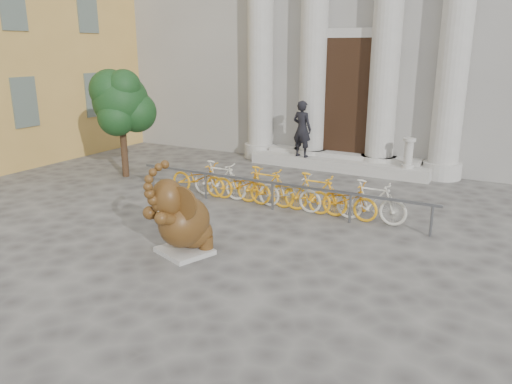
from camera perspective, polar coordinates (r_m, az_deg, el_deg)
The scene contains 7 objects.
ground at distance 9.05m, azimuth -11.31°, elevation -9.73°, with size 80.00×80.00×0.00m, color #474442.
entrance_steps at distance 16.87m, azimuth 9.47°, elevation 3.23°, with size 6.00×1.20×0.36m, color #A8A59E.
elephant_statue at distance 9.76m, azimuth -8.46°, elevation -3.19°, with size 1.28×1.52×1.91m.
bike_rack at distance 12.56m, azimuth 2.36°, elevation 0.46°, with size 8.00×0.53×1.00m.
tree at distance 15.80m, azimuth -15.17°, elevation 9.83°, with size 1.90×1.73×3.30m.
pedestrian at distance 16.77m, azimuth 5.28°, elevation 7.20°, with size 0.68×0.45×1.87m, color black.
balustrade_post at distance 15.87m, azimuth 17.03°, elevation 4.14°, with size 0.37×0.37×0.92m.
Camera 1 is at (5.37, -6.15, 3.91)m, focal length 35.00 mm.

